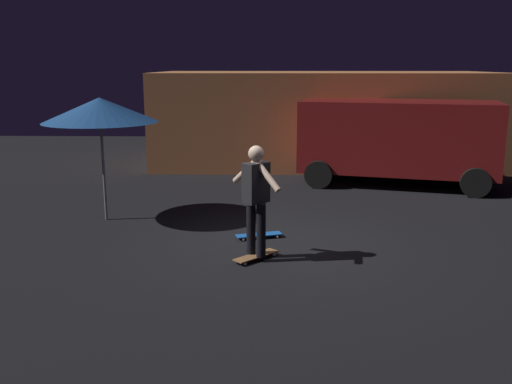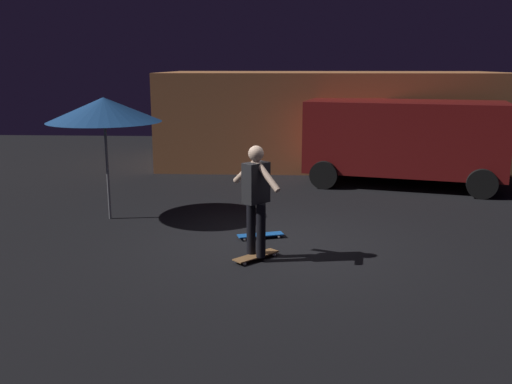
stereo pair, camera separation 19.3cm
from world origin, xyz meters
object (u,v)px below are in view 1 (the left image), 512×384
Objects in this scene: patio_umbrella at (100,110)px; skateboard_ridden at (256,256)px; skateboard_spare at (259,235)px; parked_van at (398,137)px; skater at (256,193)px.

skateboard_ridden is at bearing -36.56° from patio_umbrella.
skateboard_ridden is at bearing -91.08° from skateboard_spare.
skateboard_ridden is at bearing -120.49° from parked_van.
parked_van reaches higher than skater.
patio_umbrella is (-6.20, -3.43, 0.91)m from parked_van.
skateboard_ridden is at bearing -90.00° from skater.
parked_van is 6.49m from skater.
parked_van is 7.15m from patio_umbrella.
skateboard_spare is at bearing -125.87° from parked_van.
skater reaches higher than skateboard_ridden.
skateboard_spare is 0.48× the size of skater.
patio_umbrella is 4.15m from skateboard_ridden.
patio_umbrella reaches higher than skateboard_ridden.
patio_umbrella is 1.38× the size of skater.
skateboard_spare is at bearing -20.46° from patio_umbrella.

